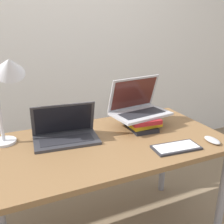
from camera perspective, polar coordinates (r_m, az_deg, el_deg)
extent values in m
cube|color=silver|center=(2.53, -12.17, 17.52)|extent=(8.00, 0.05, 2.70)
cube|color=brown|center=(1.57, -0.93, -6.89)|extent=(1.41, 0.76, 0.03)
cylinder|color=gray|center=(1.87, 22.79, -16.84)|extent=(0.05, 0.05, 0.70)
cylinder|color=gray|center=(2.27, 11.13, -8.90)|extent=(0.05, 0.05, 0.70)
cube|color=#333338|center=(1.58, -9.88, -6.09)|extent=(0.40, 0.25, 0.02)
cube|color=#232328|center=(1.56, -9.82, -5.98)|extent=(0.32, 0.14, 0.00)
cube|color=#333338|center=(1.60, -10.51, -1.51)|extent=(0.38, 0.11, 0.20)
cube|color=black|center=(1.60, -10.48, -1.61)|extent=(0.34, 0.09, 0.18)
cube|color=black|center=(1.77, 5.88, -2.86)|extent=(0.18, 0.29, 0.03)
cube|color=gold|center=(1.75, 6.37, -2.11)|extent=(0.21, 0.21, 0.03)
cube|color=maroon|center=(1.74, 6.27, -1.22)|extent=(0.21, 0.26, 0.03)
cube|color=#B2B2B7|center=(1.75, 6.26, -0.37)|extent=(0.40, 0.28, 0.02)
cube|color=#232328|center=(1.73, 6.56, -0.22)|extent=(0.32, 0.16, 0.00)
cube|color=#B2B2B7|center=(1.77, 4.73, 4.10)|extent=(0.38, 0.12, 0.23)
cube|color=#4C1E19|center=(1.77, 4.82, 4.03)|extent=(0.34, 0.11, 0.20)
cube|color=#28282D|center=(1.52, 13.79, -7.53)|extent=(0.28, 0.15, 0.01)
cube|color=silver|center=(1.51, 13.81, -7.29)|extent=(0.25, 0.12, 0.00)
ellipsoid|color=#B2B2B7|center=(1.65, 20.97, -5.75)|extent=(0.06, 0.11, 0.03)
cylinder|color=silver|center=(1.66, -22.45, -5.98)|extent=(0.14, 0.14, 0.01)
cone|color=silver|center=(1.50, -21.46, 9.28)|extent=(0.16, 0.19, 0.17)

